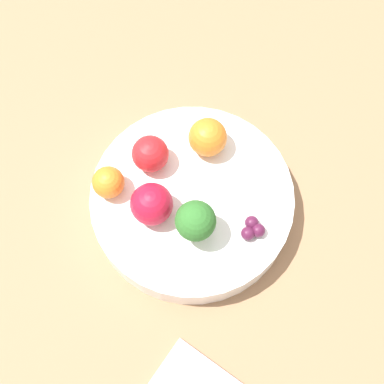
% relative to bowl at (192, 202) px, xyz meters
% --- Properties ---
extents(ground_plane, '(6.00, 6.00, 0.00)m').
position_rel_bowl_xyz_m(ground_plane, '(0.00, 0.00, -0.04)').
color(ground_plane, gray).
extents(table_surface, '(1.20, 1.20, 0.02)m').
position_rel_bowl_xyz_m(table_surface, '(0.00, 0.00, -0.03)').
color(table_surface, '#936D4C').
rests_on(table_surface, ground_plane).
extents(bowl, '(0.24, 0.24, 0.04)m').
position_rel_bowl_xyz_m(bowl, '(0.00, 0.00, 0.00)').
color(bowl, white).
rests_on(bowl, table_surface).
extents(broccoli, '(0.05, 0.05, 0.06)m').
position_rel_bowl_xyz_m(broccoli, '(0.03, 0.04, 0.06)').
color(broccoli, '#99C17A').
rests_on(broccoli, bowl).
extents(apple_red, '(0.05, 0.05, 0.05)m').
position_rel_bowl_xyz_m(apple_red, '(0.05, -0.01, 0.05)').
color(apple_red, '#B7142D').
rests_on(apple_red, bowl).
extents(apple_green, '(0.04, 0.04, 0.04)m').
position_rel_bowl_xyz_m(apple_green, '(0.01, -0.07, 0.04)').
color(apple_green, red).
rests_on(apple_green, bowl).
extents(orange_front, '(0.05, 0.05, 0.05)m').
position_rel_bowl_xyz_m(orange_front, '(-0.06, -0.04, 0.05)').
color(orange_front, orange).
rests_on(orange_front, bowl).
extents(orange_back, '(0.04, 0.04, 0.04)m').
position_rel_bowl_xyz_m(orange_back, '(0.07, -0.07, 0.04)').
color(orange_back, orange).
rests_on(orange_back, bowl).
extents(grape_cluster, '(0.03, 0.03, 0.02)m').
position_rel_bowl_xyz_m(grape_cluster, '(-0.03, 0.08, 0.03)').
color(grape_cluster, '#511938').
rests_on(grape_cluster, bowl).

